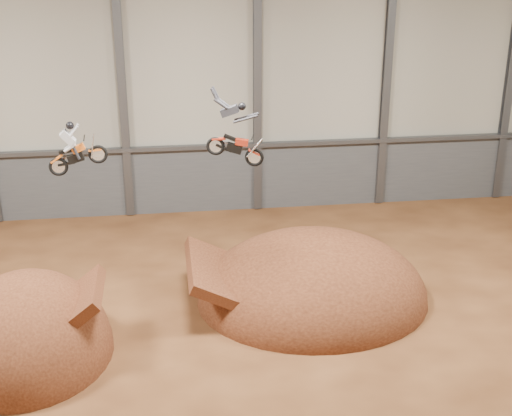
{
  "coord_description": "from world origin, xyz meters",
  "views": [
    {
      "loc": [
        -1.4,
        -20.22,
        14.04
      ],
      "look_at": [
        1.83,
        4.0,
        4.35
      ],
      "focal_mm": 50.0,
      "sensor_mm": 36.0,
      "label": 1
    }
  ],
  "objects": [
    {
      "name": "floor",
      "position": [
        0.0,
        0.0,
        0.0
      ],
      "size": [
        40.0,
        40.0,
        0.0
      ],
      "primitive_type": "plane",
      "color": "#482613",
      "rests_on": "ground"
    },
    {
      "name": "back_wall",
      "position": [
        0.0,
        15.0,
        7.0
      ],
      "size": [
        40.0,
        0.1,
        14.0
      ],
      "primitive_type": "cube",
      "color": "#ADAA99",
      "rests_on": "ground"
    },
    {
      "name": "lower_band_back",
      "position": [
        0.0,
        14.9,
        1.75
      ],
      "size": [
        39.8,
        0.18,
        3.5
      ],
      "primitive_type": "cube",
      "color": "#4B4E52",
      "rests_on": "ground"
    },
    {
      "name": "steel_rail",
      "position": [
        0.0,
        14.75,
        3.55
      ],
      "size": [
        39.8,
        0.35,
        0.2
      ],
      "primitive_type": "cube",
      "color": "#47494F",
      "rests_on": "lower_band_back"
    },
    {
      "name": "steel_column_2",
      "position": [
        -3.33,
        14.8,
        7.0
      ],
      "size": [
        0.4,
        0.36,
        13.9
      ],
      "primitive_type": "cube",
      "color": "#47494F",
      "rests_on": "ground"
    },
    {
      "name": "steel_column_3",
      "position": [
        3.33,
        14.8,
        7.0
      ],
      "size": [
        0.4,
        0.36,
        13.9
      ],
      "primitive_type": "cube",
      "color": "#47494F",
      "rests_on": "ground"
    },
    {
      "name": "steel_column_4",
      "position": [
        10.0,
        14.8,
        7.0
      ],
      "size": [
        0.4,
        0.36,
        13.9
      ],
      "primitive_type": "cube",
      "color": "#47494F",
      "rests_on": "ground"
    },
    {
      "name": "steel_column_5",
      "position": [
        16.67,
        14.8,
        7.0
      ],
      "size": [
        0.4,
        0.36,
        13.9
      ],
      "primitive_type": "cube",
      "color": "#47494F",
      "rests_on": "ground"
    },
    {
      "name": "takeoff_ramp",
      "position": [
        -6.48,
        2.05,
        0.0
      ],
      "size": [
        5.87,
        6.77,
        5.87
      ],
      "primitive_type": "ellipsoid",
      "color": "#3F1D0F",
      "rests_on": "ground"
    },
    {
      "name": "landing_ramp",
      "position": [
        4.22,
        4.69,
        0.0
      ],
      "size": [
        9.29,
        8.22,
        5.36
      ],
      "primitive_type": "ellipsoid",
      "color": "#3F1D0F",
      "rests_on": "ground"
    },
    {
      "name": "fmx_rider_a",
      "position": [
        -4.4,
        4.65,
        6.89
      ],
      "size": [
        2.59,
        0.94,
        2.41
      ],
      "primitive_type": null,
      "rotation": [
        0.0,
        -0.26,
        0.05
      ],
      "color": "orange"
    },
    {
      "name": "fmx_rider_b",
      "position": [
        0.89,
        3.01,
        7.7
      ],
      "size": [
        3.25,
        1.48,
        2.89
      ],
      "primitive_type": null,
      "rotation": [
        0.0,
        0.26,
        -0.24
      ],
      "color": "#B22813"
    }
  ]
}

